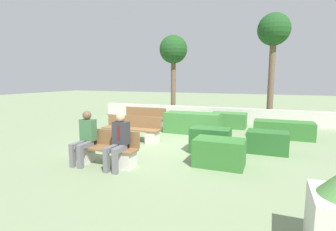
% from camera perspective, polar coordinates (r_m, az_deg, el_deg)
% --- Properties ---
extents(ground_plane, '(60.00, 60.00, 0.00)m').
position_cam_1_polar(ground_plane, '(8.47, 0.20, -6.57)').
color(ground_plane, gray).
extents(perimeter_wall, '(11.77, 0.30, 0.71)m').
position_cam_1_polar(perimeter_wall, '(13.36, 8.63, 0.31)').
color(perimeter_wall, beige).
rests_on(perimeter_wall, ground_plane).
extents(bench_front, '(1.70, 0.49, 0.85)m').
position_cam_1_polar(bench_front, '(6.78, -13.40, -7.73)').
color(bench_front, brown).
rests_on(bench_front, ground_plane).
extents(bench_left_side, '(1.99, 0.49, 0.85)m').
position_cam_1_polar(bench_left_side, '(11.68, -5.31, -0.86)').
color(bench_left_side, brown).
rests_on(bench_left_side, ground_plane).
extents(bench_right_side, '(2.10, 0.49, 0.85)m').
position_cam_1_polar(bench_right_side, '(9.13, -7.99, -3.40)').
color(bench_right_side, brown).
rests_on(bench_right_side, ground_plane).
extents(person_seated_man, '(0.38, 0.63, 1.34)m').
position_cam_1_polar(person_seated_man, '(6.31, -10.74, -4.88)').
color(person_seated_man, slate).
rests_on(person_seated_man, ground_plane).
extents(person_seated_woman, '(0.38, 0.63, 1.34)m').
position_cam_1_polar(person_seated_woman, '(6.88, -17.62, -4.08)').
color(person_seated_woman, slate).
rests_on(person_seated_woman, ground_plane).
extents(hedge_block_near_left, '(1.12, 0.64, 0.73)m').
position_cam_1_polar(hedge_block_near_left, '(7.70, 9.20, -5.39)').
color(hedge_block_near_left, '#286028').
rests_on(hedge_block_near_left, ground_plane).
extents(hedge_block_near_right, '(2.17, 0.88, 0.80)m').
position_cam_1_polar(hedge_block_near_right, '(10.37, 5.35, -1.61)').
color(hedge_block_near_right, '#3D7A38').
rests_on(hedge_block_near_right, ground_plane).
extents(hedge_block_mid_left, '(1.14, 0.72, 0.63)m').
position_cam_1_polar(hedge_block_mid_left, '(8.16, 20.79, -5.40)').
color(hedge_block_mid_left, '#286028').
rests_on(hedge_block_mid_left, ground_plane).
extents(hedge_block_mid_right, '(1.50, 0.90, 0.64)m').
position_cam_1_polar(hedge_block_mid_right, '(11.82, 13.05, -0.98)').
color(hedge_block_mid_right, '#3D7A38').
rests_on(hedge_block_mid_right, ground_plane).
extents(hedge_block_far_left, '(1.21, 0.75, 0.68)m').
position_cam_1_polar(hedge_block_far_left, '(6.61, 11.10, -7.92)').
color(hedge_block_far_left, '#33702D').
rests_on(hedge_block_far_left, ground_plane).
extents(hedge_block_far_right, '(2.03, 0.81, 0.61)m').
position_cam_1_polar(hedge_block_far_right, '(10.35, 23.81, -2.83)').
color(hedge_block_far_right, '#33702D').
rests_on(hedge_block_far_right, ground_plane).
extents(tree_leftmost, '(1.55, 1.55, 4.52)m').
position_cam_1_polar(tree_leftmost, '(14.97, 1.17, 13.74)').
color(tree_leftmost, brown).
rests_on(tree_leftmost, ground_plane).
extents(tree_center_left, '(1.54, 1.54, 5.24)m').
position_cam_1_polar(tree_center_left, '(14.05, 22.02, 16.15)').
color(tree_center_left, brown).
rests_on(tree_center_left, ground_plane).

